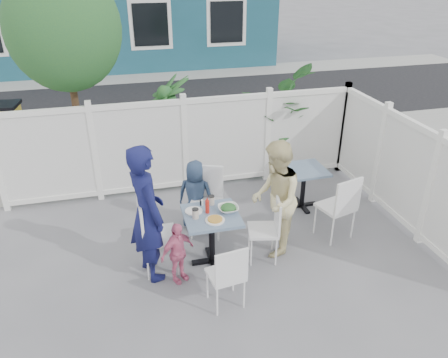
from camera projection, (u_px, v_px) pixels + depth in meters
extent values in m
plane|color=slate|center=(213.00, 276.00, 5.54)|extent=(80.00, 80.00, 0.00)
cube|color=gray|center=(170.00, 157.00, 8.81)|extent=(24.00, 2.60, 0.01)
cube|color=black|center=(150.00, 104.00, 12.00)|extent=(24.00, 5.00, 0.01)
cube|color=gray|center=(141.00, 77.00, 14.67)|extent=(24.00, 1.60, 0.01)
cube|color=black|center=(38.00, 29.00, 13.63)|extent=(1.20, 0.04, 1.40)
cube|color=black|center=(166.00, 24.00, 14.53)|extent=(1.20, 0.04, 1.40)
cube|color=white|center=(185.00, 145.00, 7.25)|extent=(5.80, 0.04, 1.40)
cube|color=white|center=(183.00, 101.00, 6.92)|extent=(5.86, 0.08, 0.08)
cube|color=white|center=(187.00, 185.00, 7.60)|extent=(5.86, 0.08, 0.12)
cube|color=white|center=(403.00, 171.00, 6.35)|extent=(0.04, 3.60, 1.40)
cube|color=white|center=(413.00, 123.00, 6.01)|extent=(0.08, 3.66, 0.08)
cube|color=white|center=(394.00, 216.00, 6.70)|extent=(0.08, 3.66, 0.12)
cylinder|color=#382316|center=(77.00, 114.00, 7.48)|extent=(0.12, 0.12, 2.40)
ellipsoid|color=#21552D|center=(63.00, 29.00, 6.84)|extent=(1.80, 1.62, 1.98)
cube|color=gold|center=(5.00, 139.00, 8.04)|extent=(0.71, 0.55, 1.22)
imported|color=#21552D|center=(169.00, 127.00, 7.78)|extent=(1.10, 1.10, 1.80)
imported|color=#21552D|center=(272.00, 119.00, 8.12)|extent=(2.01, 2.11, 1.84)
cube|color=slate|center=(211.00, 216.00, 5.47)|extent=(0.70, 0.70, 0.04)
cylinder|color=black|center=(212.00, 239.00, 5.63)|extent=(0.08, 0.08, 0.67)
cube|color=black|center=(212.00, 260.00, 5.79)|extent=(0.54, 0.09, 0.04)
cube|color=black|center=(212.00, 260.00, 5.79)|extent=(0.09, 0.54, 0.04)
cube|color=slate|center=(305.00, 170.00, 6.77)|extent=(0.65, 0.65, 0.04)
cylinder|color=black|center=(303.00, 188.00, 6.92)|extent=(0.07, 0.07, 0.62)
cube|color=black|center=(301.00, 205.00, 7.07)|extent=(0.50, 0.08, 0.04)
cube|color=black|center=(301.00, 205.00, 7.07)|extent=(0.08, 0.50, 0.04)
cube|color=white|center=(159.00, 236.00, 5.46)|extent=(0.45, 0.47, 0.04)
cube|color=white|center=(141.00, 220.00, 5.28)|extent=(0.04, 0.46, 0.49)
cylinder|color=white|center=(172.00, 241.00, 5.78)|extent=(0.03, 0.03, 0.49)
cylinder|color=white|center=(178.00, 259.00, 5.45)|extent=(0.03, 0.03, 0.49)
cylinder|color=white|center=(144.00, 246.00, 5.69)|extent=(0.03, 0.03, 0.49)
cylinder|color=white|center=(148.00, 264.00, 5.35)|extent=(0.03, 0.03, 0.49)
cube|color=white|center=(263.00, 230.00, 5.68)|extent=(0.46, 0.48, 0.04)
cube|color=white|center=(278.00, 215.00, 5.58)|extent=(0.12, 0.40, 0.43)
cylinder|color=white|center=(251.00, 252.00, 5.62)|extent=(0.02, 0.02, 0.43)
cylinder|color=white|center=(249.00, 237.00, 5.93)|extent=(0.02, 0.02, 0.43)
cylinder|color=white|center=(276.00, 252.00, 5.63)|extent=(0.02, 0.02, 0.43)
cylinder|color=white|center=(273.00, 236.00, 5.94)|extent=(0.02, 0.02, 0.43)
cube|color=white|center=(206.00, 204.00, 6.18)|extent=(0.57, 0.55, 0.04)
cube|color=white|center=(208.00, 181.00, 6.24)|extent=(0.43, 0.18, 0.48)
cylinder|color=white|center=(218.00, 226.00, 6.12)|extent=(0.03, 0.03, 0.48)
cylinder|color=white|center=(191.00, 225.00, 6.15)|extent=(0.03, 0.03, 0.48)
cylinder|color=white|center=(221.00, 213.00, 6.44)|extent=(0.03, 0.03, 0.48)
cylinder|color=white|center=(195.00, 211.00, 6.47)|extent=(0.03, 0.03, 0.48)
cube|color=white|center=(226.00, 275.00, 4.92)|extent=(0.43, 0.41, 0.04)
cube|color=white|center=(232.00, 267.00, 4.68)|extent=(0.38, 0.08, 0.41)
cylinder|color=white|center=(207.00, 284.00, 5.09)|extent=(0.02, 0.02, 0.41)
cylinder|color=white|center=(233.00, 277.00, 5.20)|extent=(0.02, 0.02, 0.41)
cylinder|color=white|center=(217.00, 301.00, 4.83)|extent=(0.02, 0.02, 0.41)
cylinder|color=white|center=(244.00, 293.00, 4.94)|extent=(0.02, 0.02, 0.41)
cube|color=white|center=(336.00, 207.00, 6.12)|extent=(0.54, 0.53, 0.04)
cube|color=white|center=(348.00, 196.00, 5.84)|extent=(0.44, 0.15, 0.48)
cylinder|color=white|center=(315.00, 219.00, 6.28)|extent=(0.03, 0.03, 0.48)
cylinder|color=white|center=(335.00, 212.00, 6.45)|extent=(0.03, 0.03, 0.48)
cylinder|color=white|center=(332.00, 231.00, 6.00)|extent=(0.03, 0.03, 0.48)
cylinder|color=white|center=(353.00, 224.00, 6.17)|extent=(0.03, 0.03, 0.48)
imported|color=#131648|center=(147.00, 213.00, 5.20)|extent=(0.60, 0.74, 1.76)
imported|color=#D2BA51|center=(275.00, 199.00, 5.68)|extent=(0.81, 0.92, 1.59)
imported|color=navy|center=(196.00, 195.00, 6.31)|extent=(0.61, 0.51, 1.06)
imported|color=pink|center=(177.00, 253.00, 5.28)|extent=(0.52, 0.41, 0.82)
cylinder|color=white|center=(215.00, 220.00, 5.33)|extent=(0.24, 0.24, 0.02)
cylinder|color=white|center=(194.00, 211.00, 5.52)|extent=(0.22, 0.22, 0.02)
imported|color=white|center=(228.00, 209.00, 5.53)|extent=(0.26, 0.26, 0.06)
cylinder|color=beige|center=(195.00, 214.00, 5.36)|extent=(0.08, 0.08, 0.12)
cylinder|color=beige|center=(211.00, 201.00, 5.66)|extent=(0.08, 0.08, 0.12)
cylinder|color=red|center=(207.00, 207.00, 5.46)|extent=(0.05, 0.05, 0.17)
cylinder|color=white|center=(202.00, 203.00, 5.65)|extent=(0.03, 0.03, 0.08)
cylinder|color=black|center=(201.00, 203.00, 5.65)|extent=(0.03, 0.03, 0.08)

